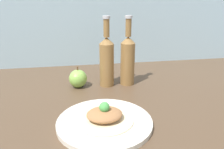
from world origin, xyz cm
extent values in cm
cube|color=brown|center=(0.00, 0.00, -2.00)|extent=(180.00, 110.00, 4.00)
cylinder|color=silver|center=(-6.38, -13.25, 0.78)|extent=(29.97, 29.97, 1.55)
torus|color=silver|center=(-6.38, -13.25, 1.32)|extent=(28.65, 28.65, 1.09)
cylinder|color=beige|center=(-6.38, -13.25, 1.75)|extent=(18.32, 18.32, 0.40)
ellipsoid|color=#9E6B42|center=(-6.38, -13.25, 3.54)|extent=(11.27, 9.58, 3.18)
sphere|color=#4CA34C|center=(-6.38, -13.25, 6.10)|extent=(3.22, 3.22, 3.22)
cylinder|color=olive|center=(-0.75, 18.94, 9.51)|extent=(6.38, 6.38, 19.01)
cone|color=olive|center=(-0.75, 18.94, 20.45)|extent=(6.38, 6.38, 2.87)
cylinder|color=olive|center=(-0.75, 18.94, 25.68)|extent=(2.55, 2.55, 7.59)
cylinder|color=#B7B7BC|center=(-0.75, 18.94, 30.08)|extent=(3.19, 3.19, 1.20)
cylinder|color=olive|center=(8.70, 18.94, 9.51)|extent=(6.38, 6.38, 19.01)
cone|color=olive|center=(8.70, 18.94, 20.45)|extent=(6.38, 6.38, 2.87)
cylinder|color=olive|center=(8.70, 18.94, 25.68)|extent=(2.55, 2.55, 7.59)
cylinder|color=#B7B7BC|center=(8.70, 18.94, 30.08)|extent=(3.19, 3.19, 1.20)
sphere|color=#84B74C|center=(-13.63, 18.93, 3.97)|extent=(7.94, 7.94, 7.94)
cylinder|color=brown|center=(-13.63, 18.93, 8.57)|extent=(0.64, 0.64, 1.79)
camera|label=1|loc=(-14.31, -72.37, 37.88)|focal=35.00mm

